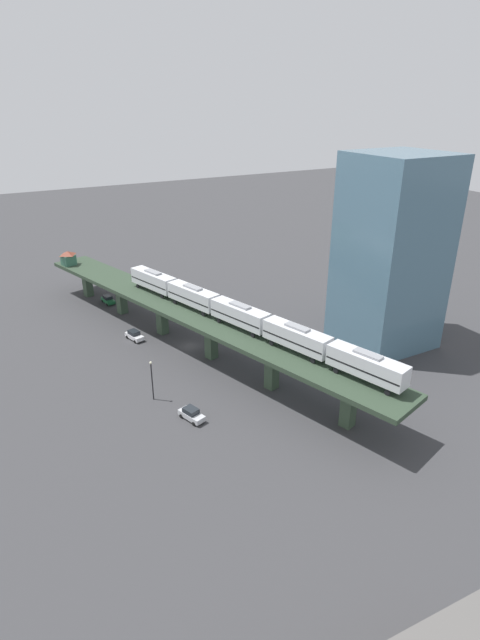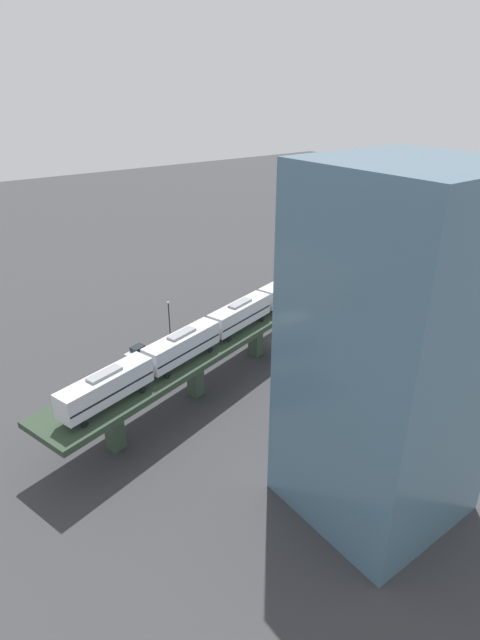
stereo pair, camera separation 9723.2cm
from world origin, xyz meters
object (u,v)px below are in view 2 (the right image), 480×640
Objects in this scene: subway_train at (240,314)px; street_car_silver at (138,352)px; street_car_white at (280,309)px; signal_hut at (368,235)px; office_tower at (389,355)px; street_car_green at (356,286)px; street_lamp at (169,316)px; delivery_truck at (394,324)px.

street_car_silver is at bearing 37.01° from subway_train.
signal_hut is at bearing -80.09° from street_car_white.
subway_train is 31.07m from office_tower.
street_car_green is 64.82m from office_tower.
street_car_green is (12.77, -41.56, -9.29)m from subway_train.
office_tower reaches higher than street_lamp.
delivery_truck is 40.82m from street_lamp.
subway_train is at bearing 110.19° from signal_hut.
signal_hut is 0.84× the size of street_car_silver.
street_car_white is 21.75m from street_car_green.
subway_train reaches higher than street_car_white.
street_car_green is (-1.51, -52.33, 0.00)m from street_car_silver.
street_lamp is at bearing 55.46° from delivery_truck.
street_lamp is (23.10, 33.57, 2.35)m from delivery_truck.
street_car_silver is 1.01× the size of street_car_white.
street_car_white is at bearing -56.06° from subway_train.
delivery_truck is 45.55m from office_tower.
delivery_truck reaches higher than street_car_white.
subway_train reaches higher than delivery_truck.
subway_train is 18.72m from street_lamp.
delivery_truck is (-18.40, 10.79, 0.82)m from street_car_green.
street_car_silver is 0.68× the size of street_lamp.
street_car_white and street_car_green have the same top height.
signal_hut is 0.53× the size of delivery_truck.
signal_hut is 54.28m from street_lamp.
street_lamp reaches higher than street_car_silver.
subway_train reaches higher than street_car_silver.
street_car_silver is 30.60m from street_car_white.
office_tower is (-29.77, 4.27, 7.78)m from subway_train.
subway_train is 8.75× the size of street_lamp.
subway_train reaches higher than signal_hut.
office_tower reaches higher than signal_hut.
street_car_silver and street_car_green have the same top height.
office_tower is at bearing 131.22° from signal_hut.
street_car_silver is 46.07m from delivery_truck.
street_lamp is 0.19× the size of office_tower.
street_car_green is 0.66× the size of street_lamp.
subway_train is 32.41m from delivery_truck.
delivery_truck is at bearing 149.62° from street_car_green.
signal_hut reaches higher than delivery_truck.
delivery_truck is (-24.46, 20.43, -7.72)m from signal_hut.
subway_train reaches higher than street_lamp.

